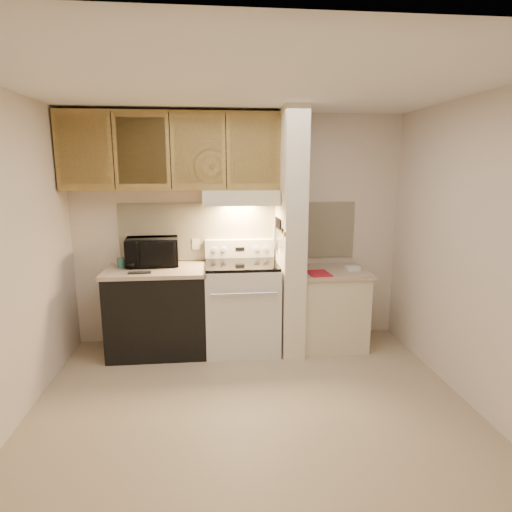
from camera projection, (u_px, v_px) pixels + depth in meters
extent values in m
plane|color=tan|center=(252.00, 405.00, 3.53)|extent=(3.60, 3.60, 0.00)
plane|color=white|center=(251.00, 85.00, 3.02)|extent=(3.60, 3.60, 0.00)
cube|color=beige|center=(239.00, 230.00, 4.74)|extent=(3.60, 2.50, 0.02)
cube|color=beige|center=(5.00, 263.00, 3.10)|extent=(0.02, 3.00, 2.50)
cube|color=beige|center=(473.00, 253.00, 3.46)|extent=(0.02, 3.00, 2.50)
cube|color=#FCF3CE|center=(239.00, 231.00, 4.73)|extent=(2.60, 0.02, 0.63)
cube|color=silver|center=(242.00, 308.00, 4.56)|extent=(0.76, 0.65, 0.92)
cube|color=black|center=(244.00, 314.00, 4.25)|extent=(0.50, 0.01, 0.30)
cylinder|color=silver|center=(244.00, 294.00, 4.16)|extent=(0.65, 0.02, 0.02)
cube|color=black|center=(242.00, 264.00, 4.47)|extent=(0.74, 0.64, 0.03)
cube|color=silver|center=(240.00, 248.00, 4.72)|extent=(0.76, 0.08, 0.20)
cube|color=black|center=(240.00, 249.00, 4.68)|extent=(0.10, 0.01, 0.04)
cylinder|color=silver|center=(214.00, 250.00, 4.65)|extent=(0.05, 0.02, 0.05)
cylinder|color=silver|center=(223.00, 249.00, 4.66)|extent=(0.05, 0.02, 0.05)
cylinder|color=silver|center=(256.00, 249.00, 4.69)|extent=(0.05, 0.02, 0.05)
cylinder|color=silver|center=(265.00, 249.00, 4.70)|extent=(0.05, 0.02, 0.05)
cube|color=black|center=(158.00, 312.00, 4.49)|extent=(1.00, 0.63, 0.87)
cube|color=tan|center=(156.00, 270.00, 4.40)|extent=(1.04, 0.67, 0.04)
cube|color=black|center=(140.00, 273.00, 4.18)|extent=(0.22, 0.08, 0.01)
cylinder|color=#285E57|center=(122.00, 263.00, 4.40)|extent=(0.11, 0.11, 0.11)
cube|color=beige|center=(196.00, 244.00, 4.70)|extent=(0.08, 0.01, 0.12)
imported|color=black|center=(152.00, 252.00, 4.50)|extent=(0.56, 0.40, 0.29)
cube|color=silver|center=(290.00, 234.00, 4.45)|extent=(0.22, 0.70, 2.50)
cube|color=olive|center=(279.00, 229.00, 4.43)|extent=(0.01, 0.70, 0.04)
cube|color=black|center=(279.00, 228.00, 4.37)|extent=(0.02, 0.42, 0.04)
cube|color=silver|center=(281.00, 240.00, 4.24)|extent=(0.01, 0.03, 0.16)
cylinder|color=black|center=(281.00, 225.00, 4.22)|extent=(0.02, 0.02, 0.10)
cube|color=silver|center=(279.00, 240.00, 4.32)|extent=(0.01, 0.04, 0.18)
cylinder|color=black|center=(280.00, 224.00, 4.28)|extent=(0.02, 0.02, 0.10)
cube|color=silver|center=(278.00, 240.00, 4.39)|extent=(0.01, 0.04, 0.20)
cylinder|color=black|center=(278.00, 223.00, 4.36)|extent=(0.02, 0.02, 0.10)
cube|color=silver|center=(277.00, 236.00, 4.47)|extent=(0.01, 0.04, 0.16)
cylinder|color=black|center=(277.00, 222.00, 4.43)|extent=(0.02, 0.02, 0.10)
cube|color=silver|center=(276.00, 236.00, 4.56)|extent=(0.01, 0.04, 0.18)
cylinder|color=black|center=(276.00, 221.00, 4.50)|extent=(0.02, 0.02, 0.10)
cube|color=slate|center=(275.00, 237.00, 4.61)|extent=(0.03, 0.11, 0.26)
cube|color=beige|center=(330.00, 310.00, 4.67)|extent=(0.70, 0.60, 0.81)
cube|color=tan|center=(332.00, 272.00, 4.58)|extent=(0.74, 0.64, 0.04)
cube|color=#A91627|center=(319.00, 273.00, 4.41)|extent=(0.24, 0.31, 0.01)
cube|color=white|center=(353.00, 268.00, 4.57)|extent=(0.15, 0.11, 0.04)
cube|color=beige|center=(240.00, 197.00, 4.45)|extent=(0.78, 0.44, 0.15)
cube|color=beige|center=(242.00, 203.00, 4.25)|extent=(0.78, 0.04, 0.06)
cube|color=olive|center=(172.00, 152.00, 4.33)|extent=(2.18, 0.33, 0.77)
cube|color=olive|center=(84.00, 151.00, 4.09)|extent=(0.46, 0.01, 0.63)
cube|color=black|center=(113.00, 151.00, 4.12)|extent=(0.01, 0.01, 0.73)
cube|color=olive|center=(142.00, 151.00, 4.15)|extent=(0.46, 0.01, 0.63)
cube|color=black|center=(170.00, 151.00, 4.17)|extent=(0.01, 0.01, 0.73)
cube|color=olive|center=(198.00, 151.00, 4.20)|extent=(0.46, 0.01, 0.63)
cube|color=black|center=(226.00, 151.00, 4.23)|extent=(0.01, 0.01, 0.73)
cube|color=olive|center=(253.00, 151.00, 4.25)|extent=(0.46, 0.01, 0.63)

